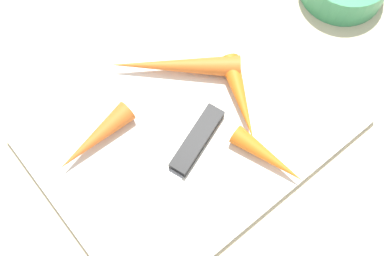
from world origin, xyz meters
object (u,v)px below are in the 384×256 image
object	(u,v)px
cutting_board	(192,130)
carrot_long	(241,98)
carrot_short	(95,139)
carrot_longest	(174,66)
carrot_shortest	(268,157)
knife	(191,149)

from	to	relation	value
cutting_board	carrot_long	distance (m)	0.07
carrot_long	carrot_short	size ratio (longest dim) A/B	1.05
carrot_long	carrot_short	distance (m)	0.18
carrot_longest	cutting_board	bearing A→B (deg)	106.69
carrot_longest	carrot_shortest	world-z (taller)	carrot_longest
carrot_longest	carrot_short	bearing A→B (deg)	47.20
carrot_shortest	cutting_board	bearing A→B (deg)	-167.40
knife	carrot_long	xyz separation A→B (m)	(-0.09, -0.01, 0.01)
carrot_shortest	carrot_long	size ratio (longest dim) A/B	0.86
carrot_longest	carrot_long	xyz separation A→B (m)	(-0.04, 0.08, -0.00)
carrot_shortest	carrot_short	xyz separation A→B (m)	(0.14, -0.14, 0.00)
carrot_shortest	knife	bearing A→B (deg)	-150.26
knife	carrot_long	bearing A→B (deg)	168.04
carrot_longest	carrot_shortest	size ratio (longest dim) A/B	1.71
knife	carrot_shortest	xyz separation A→B (m)	(-0.06, 0.06, 0.01)
carrot_long	cutting_board	bearing A→B (deg)	-73.28
knife	carrot_long	world-z (taller)	carrot_long
knife	carrot_long	distance (m)	0.09
carrot_longest	carrot_short	distance (m)	0.13
cutting_board	carrot_shortest	size ratio (longest dim) A/B	3.84
cutting_board	carrot_shortest	world-z (taller)	carrot_shortest
cutting_board	knife	bearing A→B (deg)	48.94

